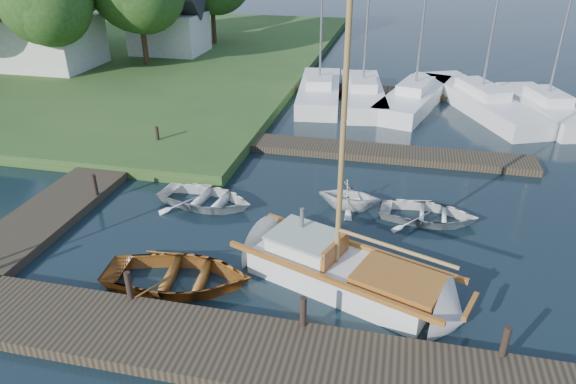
% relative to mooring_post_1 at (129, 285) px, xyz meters
% --- Properties ---
extents(ground, '(160.00, 160.00, 0.00)m').
position_rel_mooring_post_1_xyz_m(ground, '(3.00, 5.00, -0.70)').
color(ground, black).
rests_on(ground, ground).
extents(near_dock, '(18.00, 2.20, 0.30)m').
position_rel_mooring_post_1_xyz_m(near_dock, '(3.00, -1.00, -0.55)').
color(near_dock, black).
rests_on(near_dock, ground).
extents(left_dock, '(2.20, 18.00, 0.30)m').
position_rel_mooring_post_1_xyz_m(left_dock, '(-5.00, 7.00, -0.55)').
color(left_dock, black).
rests_on(left_dock, ground).
extents(far_dock, '(14.00, 1.60, 0.30)m').
position_rel_mooring_post_1_xyz_m(far_dock, '(5.00, 11.50, -0.55)').
color(far_dock, black).
rests_on(far_dock, ground).
extents(pontoon, '(30.00, 1.60, 0.30)m').
position_rel_mooring_post_1_xyz_m(pontoon, '(13.00, 21.00, -0.55)').
color(pontoon, black).
rests_on(pontoon, ground).
extents(shore, '(50.00, 40.00, 0.50)m').
position_rel_mooring_post_1_xyz_m(shore, '(-25.00, 27.00, -0.45)').
color(shore, '#2B4D20').
rests_on(shore, ground).
extents(mooring_post_1, '(0.16, 0.16, 0.80)m').
position_rel_mooring_post_1_xyz_m(mooring_post_1, '(0.00, 0.00, 0.00)').
color(mooring_post_1, black).
rests_on(mooring_post_1, near_dock).
extents(mooring_post_2, '(0.16, 0.16, 0.80)m').
position_rel_mooring_post_1_xyz_m(mooring_post_2, '(4.50, 0.00, 0.00)').
color(mooring_post_2, black).
rests_on(mooring_post_2, near_dock).
extents(mooring_post_3, '(0.16, 0.16, 0.80)m').
position_rel_mooring_post_1_xyz_m(mooring_post_3, '(9.00, 0.00, 0.00)').
color(mooring_post_3, black).
rests_on(mooring_post_3, near_dock).
extents(mooring_post_4, '(0.16, 0.16, 0.80)m').
position_rel_mooring_post_1_xyz_m(mooring_post_4, '(-4.00, 5.00, 0.00)').
color(mooring_post_4, black).
rests_on(mooring_post_4, left_dock).
extents(mooring_post_5, '(0.16, 0.16, 0.80)m').
position_rel_mooring_post_1_xyz_m(mooring_post_5, '(-4.00, 10.00, 0.00)').
color(mooring_post_5, black).
rests_on(mooring_post_5, left_dock).
extents(sailboat, '(7.39, 4.33, 9.83)m').
position_rel_mooring_post_1_xyz_m(sailboat, '(5.32, 2.13, -0.36)').
color(sailboat, white).
rests_on(sailboat, ground).
extents(dinghy, '(4.35, 3.32, 0.84)m').
position_rel_mooring_post_1_xyz_m(dinghy, '(0.79, 1.14, -0.28)').
color(dinghy, brown).
rests_on(dinghy, ground).
extents(tender_a, '(3.78, 2.94, 0.72)m').
position_rel_mooring_post_1_xyz_m(tender_a, '(-0.14, 5.66, -0.34)').
color(tender_a, white).
rests_on(tender_a, ground).
extents(tender_b, '(2.28, 2.00, 1.15)m').
position_rel_mooring_post_1_xyz_m(tender_b, '(4.84, 6.56, -0.12)').
color(tender_b, white).
rests_on(tender_b, ground).
extents(tender_c, '(3.32, 2.43, 0.67)m').
position_rel_mooring_post_1_xyz_m(tender_c, '(7.52, 6.29, -0.37)').
color(tender_c, white).
rests_on(tender_c, ground).
extents(marina_boat_0, '(3.12, 8.04, 9.93)m').
position_rel_mooring_post_1_xyz_m(marina_boat_0, '(1.66, 19.08, -0.14)').
color(marina_boat_0, white).
rests_on(marina_boat_0, ground).
extents(marina_boat_1, '(3.36, 8.09, 11.54)m').
position_rel_mooring_post_1_xyz_m(marina_boat_1, '(4.10, 19.09, -0.12)').
color(marina_boat_1, white).
rests_on(marina_boat_1, ground).
extents(marina_boat_2, '(4.34, 8.53, 10.63)m').
position_rel_mooring_post_1_xyz_m(marina_boat_2, '(6.96, 19.08, -0.13)').
color(marina_boat_2, white).
rests_on(marina_boat_2, ground).
extents(marina_boat_3, '(5.98, 9.97, 13.16)m').
position_rel_mooring_post_1_xyz_m(marina_boat_3, '(10.44, 19.20, -0.12)').
color(marina_boat_3, white).
rests_on(marina_boat_3, ground).
extents(marina_boat_4, '(4.20, 7.67, 9.64)m').
position_rel_mooring_post_1_xyz_m(marina_boat_4, '(13.58, 18.54, -0.14)').
color(marina_boat_4, white).
rests_on(marina_boat_4, ground).
extents(house_a, '(6.30, 5.00, 6.29)m').
position_rel_mooring_post_1_xyz_m(house_a, '(-17.00, 21.00, 2.26)').
color(house_a, beige).
rests_on(house_a, shore).
extents(house_c, '(5.25, 4.00, 5.28)m').
position_rel_mooring_post_1_xyz_m(house_c, '(-11.00, 27.00, 1.88)').
color(house_c, beige).
rests_on(house_c, shore).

